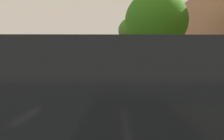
# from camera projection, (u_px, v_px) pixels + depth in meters

# --- Properties ---
(ground) EXTENTS (61.71, 61.71, 0.00)m
(ground) POSITION_uv_depth(u_px,v_px,m) (104.00, 93.00, 12.06)
(ground) COLOR #2C2C2C
(sidewalk) EXTENTS (3.92, 38.57, 0.17)m
(sidewalk) POSITION_uv_depth(u_px,v_px,m) (179.00, 91.00, 12.22)
(sidewalk) COLOR #93A388
(sidewalk) RESTS_ON ground
(curb_edge) EXTENTS (0.16, 38.57, 0.17)m
(curb_edge) POSITION_uv_depth(u_px,v_px,m) (137.00, 92.00, 12.13)
(curb_edge) COLOR gray
(curb_edge) RESTS_ON ground
(lane_stripe_centre) EXTENTS (0.14, 35.80, 0.01)m
(lane_stripe_centre) POSITION_uv_depth(u_px,v_px,m) (44.00, 98.00, 10.57)
(lane_stripe_centre) COLOR white
(lane_stripe_centre) RESTS_ON ground
(lane_stripe_bike_edge) EXTENTS (0.12, 38.57, 0.01)m
(lane_stripe_bike_edge) POSITION_uv_depth(u_px,v_px,m) (107.00, 93.00, 12.07)
(lane_stripe_bike_edge) COLOR white
(lane_stripe_bike_edge) RESTS_ON ground
(building_facade) EXTENTS (0.50, 38.57, 5.60)m
(building_facade) POSITION_uv_depth(u_px,v_px,m) (224.00, 36.00, 12.23)
(building_facade) COLOR tan
(building_facade) RESTS_ON ground
(parked_sedan_silver_second) EXTENTS (2.07, 4.51, 1.52)m
(parked_sedan_silver_second) POSITION_uv_depth(u_px,v_px,m) (123.00, 84.00, 8.55)
(parked_sedan_silver_second) COLOR #B7BABF
(parked_sedan_silver_second) RESTS_ON ground
(parked_sedan_green_mid) EXTENTS (1.96, 4.46, 1.52)m
(parked_sedan_green_mid) POSITION_uv_depth(u_px,v_px,m) (111.00, 73.00, 18.00)
(parked_sedan_green_mid) COLOR #1E512D
(parked_sedan_green_mid) RESTS_ON ground
(parked_suv_red_far) EXTENTS (2.15, 4.79, 1.99)m
(parked_suv_red_far) POSITION_uv_depth(u_px,v_px,m) (108.00, 67.00, 24.13)
(parked_suv_red_far) COLOR maroon
(parked_suv_red_far) RESTS_ON ground
(bicycle_at_curb) EXTENTS (1.73, 0.46, 0.75)m
(bicycle_at_curb) POSITION_uv_depth(u_px,v_px,m) (125.00, 83.00, 13.46)
(bicycle_at_curb) COLOR black
(bicycle_at_curb) RESTS_ON ground
(cyclist_with_backpack) EXTENTS (0.44, 0.62, 1.81)m
(cyclist_with_backpack) POSITION_uv_depth(u_px,v_px,m) (130.00, 70.00, 13.00)
(cyclist_with_backpack) COLOR #C6B284
(cyclist_with_backpack) RESTS_ON ground
(street_tree_mid_block) EXTENTS (2.98, 2.98, 4.72)m
(street_tree_mid_block) POSITION_uv_depth(u_px,v_px,m) (156.00, 21.00, 11.93)
(street_tree_mid_block) COLOR #4E482B
(street_tree_mid_block) RESTS_ON sidewalk
(street_tree_far_end) EXTENTS (2.52, 2.52, 4.98)m
(street_tree_far_end) POSITION_uv_depth(u_px,v_px,m) (134.00, 32.00, 20.06)
(street_tree_far_end) COLOR brown
(street_tree_far_end) RESTS_ON sidewalk
(fire_hydrant) EXTENTS (0.22, 0.22, 0.84)m
(fire_hydrant) POSITION_uv_depth(u_px,v_px,m) (147.00, 81.00, 12.00)
(fire_hydrant) COLOR red
(fire_hydrant) RESTS_ON sidewalk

